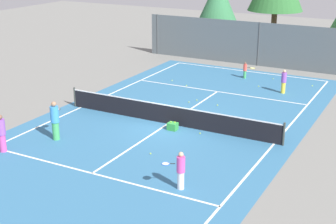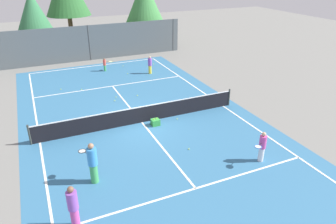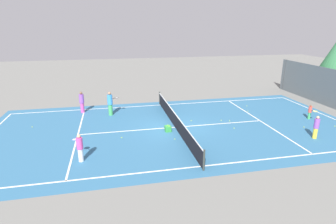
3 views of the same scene
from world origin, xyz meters
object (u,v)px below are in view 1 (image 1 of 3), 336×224
object	(u,v)px
player_4	(55,120)
tennis_ball_8	(172,81)
player_0	(284,81)
player_1	(2,133)
tennis_ball_0	(151,154)
tennis_ball_5	(197,100)
player_2	(180,170)
tennis_ball_1	(200,133)
tennis_ball_7	(259,86)
ball_crate	(173,126)
tennis_ball_9	(217,105)
tennis_ball_2	(273,79)
player_3	(246,70)
tennis_ball_6	(312,86)
tennis_ball_10	(165,112)
tennis_ball_12	(189,102)
tennis_ball_4	(186,86)

from	to	relation	value
player_4	tennis_ball_8	xyz separation A→B (m)	(0.04, 11.50, -0.92)
player_0	player_1	distance (m)	16.74
tennis_ball_0	tennis_ball_5	size ratio (longest dim) A/B	1.00
player_1	tennis_ball_5	size ratio (longest dim) A/B	25.95
player_2	player_4	xyz separation A→B (m)	(-7.29, 1.60, 0.18)
tennis_ball_1	tennis_ball_7	world-z (taller)	same
player_2	ball_crate	world-z (taller)	player_2
player_2	tennis_ball_9	world-z (taller)	player_2
player_1	tennis_ball_5	distance (m)	11.54
ball_crate	player_1	bearing A→B (deg)	-132.38
player_1	tennis_ball_2	xyz separation A→B (m)	(6.91, 17.32, -0.84)
player_3	tennis_ball_6	distance (m)	4.48
ball_crate	tennis_ball_6	distance (m)	11.79
ball_crate	tennis_ball_8	bearing A→B (deg)	117.96
player_0	tennis_ball_10	bearing A→B (deg)	-125.14
tennis_ball_2	tennis_ball_6	distance (m)	2.75
player_0	tennis_ball_1	distance (m)	8.69
tennis_ball_7	player_0	bearing A→B (deg)	-19.34
tennis_ball_9	tennis_ball_12	world-z (taller)	same
player_1	ball_crate	size ratio (longest dim) A/B	3.73
ball_crate	tennis_ball_8	xyz separation A→B (m)	(-4.17, 7.85, -0.15)
tennis_ball_8	tennis_ball_4	bearing A→B (deg)	-24.67
tennis_ball_1	tennis_ball_5	bearing A→B (deg)	116.85
tennis_ball_1	tennis_ball_12	xyz separation A→B (m)	(-2.60, 4.12, 0.00)
tennis_ball_9	tennis_ball_10	world-z (taller)	same
tennis_ball_4	tennis_ball_8	world-z (taller)	same
tennis_ball_2	tennis_ball_6	bearing A→B (deg)	-10.28
player_1	player_2	bearing A→B (deg)	4.07
tennis_ball_6	tennis_ball_8	bearing A→B (deg)	-159.67
tennis_ball_4	tennis_ball_12	distance (m)	3.39
player_3	tennis_ball_8	world-z (taller)	player_3
player_3	player_1	bearing A→B (deg)	-107.27
player_4	tennis_ball_12	xyz separation A→B (m)	(3.03, 7.90, -0.92)
tennis_ball_10	tennis_ball_12	size ratio (longest dim) A/B	1.00
player_0	tennis_ball_8	bearing A→B (deg)	-173.72
player_0	tennis_ball_5	distance (m)	5.58
player_4	player_3	bearing A→B (deg)	74.32
player_2	tennis_ball_6	bearing A→B (deg)	85.77
player_1	tennis_ball_10	distance (m)	8.82
tennis_ball_0	tennis_ball_2	distance (m)	14.57
tennis_ball_7	player_1	bearing A→B (deg)	-113.72
tennis_ball_4	tennis_ball_6	bearing A→B (deg)	27.94
tennis_ball_2	tennis_ball_5	size ratio (longest dim) A/B	1.00
tennis_ball_4	tennis_ball_12	size ratio (longest dim) A/B	1.00
tennis_ball_0	player_1	bearing A→B (deg)	-154.48
ball_crate	tennis_ball_0	size ratio (longest dim) A/B	6.95
tennis_ball_8	tennis_ball_9	size ratio (longest dim) A/B	1.00
tennis_ball_1	tennis_ball_2	size ratio (longest dim) A/B	1.00
tennis_ball_1	tennis_ball_10	bearing A→B (deg)	146.91
tennis_ball_0	tennis_ball_6	bearing A→B (deg)	75.00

